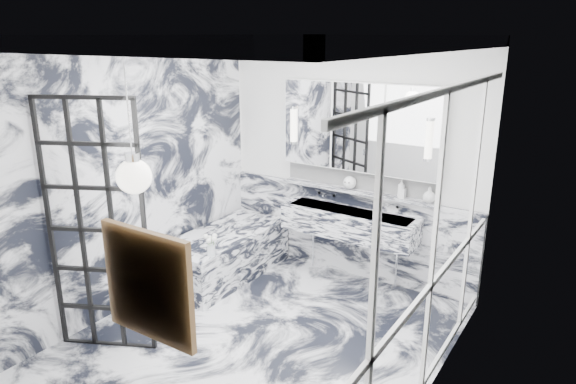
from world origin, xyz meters
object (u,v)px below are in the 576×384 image
Objects in this scene: crittall_door at (97,230)px; bathtub at (225,254)px; mirror_cabinet at (360,127)px; trough_sink at (349,223)px.

bathtub is at bearing 65.06° from crittall_door.
bathtub is (-0.03, 1.75, -0.88)m from crittall_door.
crittall_door is at bearing -116.62° from mirror_cabinet.
mirror_cabinet is at bearing 90.00° from trough_sink.
crittall_door reaches higher than bathtub.
bathtub is at bearing -147.94° from mirror_cabinet.
mirror_cabinet reaches higher than trough_sink.
bathtub is (-1.33, -0.66, -0.45)m from trough_sink.
crittall_door is at bearing -89.00° from bathtub.
mirror_cabinet reaches higher than crittall_door.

